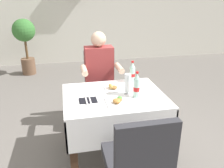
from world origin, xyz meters
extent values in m
plane|color=#66605B|center=(0.00, 0.00, 0.00)|extent=(11.00, 11.00, 0.00)
cube|color=silver|center=(0.00, 3.83, 1.40)|extent=(11.00, 0.12, 2.81)
cube|color=white|center=(-0.01, -0.09, 0.72)|extent=(1.02, 0.82, 0.02)
cube|color=white|center=(-0.01, -0.49, 0.55)|extent=(1.02, 0.02, 0.32)
cube|color=white|center=(-0.01, 0.31, 0.55)|extent=(1.02, 0.02, 0.32)
cube|color=white|center=(-0.52, -0.09, 0.55)|extent=(0.02, 0.82, 0.32)
cube|color=white|center=(0.49, -0.09, 0.55)|extent=(0.02, 0.82, 0.32)
cube|color=#472D1E|center=(-0.46, -0.44, 0.36)|extent=(0.07, 0.07, 0.71)
cube|color=#472D1E|center=(0.44, -0.44, 0.36)|extent=(0.07, 0.07, 0.71)
cube|color=#472D1E|center=(-0.46, 0.25, 0.36)|extent=(0.07, 0.07, 0.71)
cube|color=#472D1E|center=(0.44, 0.25, 0.36)|extent=(0.07, 0.07, 0.71)
cube|color=#2D2D33|center=(-0.01, 0.61, 0.49)|extent=(0.44, 0.44, 0.08)
cube|color=#2D2D33|center=(-0.01, 0.86, 0.75)|extent=(0.42, 0.06, 0.44)
cube|color=black|center=(-0.18, 0.44, 0.23)|extent=(0.04, 0.04, 0.45)
cube|color=black|center=(0.16, 0.44, 0.23)|extent=(0.04, 0.04, 0.45)
cube|color=black|center=(-0.18, 0.78, 0.23)|extent=(0.04, 0.04, 0.45)
cube|color=black|center=(0.16, 0.78, 0.23)|extent=(0.04, 0.04, 0.45)
cube|color=#2D2D33|center=(-0.01, -0.80, 0.49)|extent=(0.44, 0.44, 0.08)
cube|color=#2D2D33|center=(-0.01, -1.05, 0.75)|extent=(0.42, 0.06, 0.44)
cylinder|color=#282D42|center=(-0.13, 0.41, 0.23)|extent=(0.10, 0.10, 0.45)
cylinder|color=#282D42|center=(0.03, 0.41, 0.23)|extent=(0.10, 0.10, 0.45)
cube|color=#282D42|center=(-0.05, 0.57, 0.51)|extent=(0.34, 0.36, 0.12)
cube|color=#9E3838|center=(-0.05, 0.65, 0.82)|extent=(0.36, 0.20, 0.50)
sphere|color=beige|center=(-0.05, 0.65, 1.17)|extent=(0.19, 0.19, 0.19)
cylinder|color=beige|center=(-0.26, 0.42, 0.85)|extent=(0.07, 0.26, 0.07)
cylinder|color=beige|center=(0.17, 0.42, 0.85)|extent=(0.07, 0.26, 0.07)
cube|color=white|center=(0.00, -0.27, 0.74)|extent=(0.26, 0.26, 0.01)
ellipsoid|color=#4C8E38|center=(0.01, -0.26, 0.76)|extent=(0.07, 0.08, 0.04)
ellipsoid|color=#99602D|center=(0.00, -0.27, 0.76)|extent=(0.06, 0.08, 0.03)
ellipsoid|color=#B77A38|center=(-0.04, -0.30, 0.77)|extent=(0.07, 0.09, 0.04)
cube|color=white|center=(0.03, 0.06, 0.74)|extent=(0.23, 0.23, 0.01)
ellipsoid|color=#99602D|center=(0.01, 0.03, 0.76)|extent=(0.08, 0.08, 0.04)
ellipsoid|color=gold|center=(-0.02, 0.05, 0.77)|extent=(0.05, 0.09, 0.05)
cylinder|color=white|center=(0.13, -0.11, 0.74)|extent=(0.07, 0.07, 0.01)
cylinder|color=white|center=(0.13, -0.11, 0.75)|extent=(0.02, 0.02, 0.03)
cylinder|color=white|center=(0.13, -0.11, 0.86)|extent=(0.07, 0.07, 0.18)
cylinder|color=gold|center=(0.13, -0.11, 0.84)|extent=(0.06, 0.06, 0.15)
cylinder|color=silver|center=(0.28, 0.25, 0.82)|extent=(0.07, 0.07, 0.17)
cylinder|color=red|center=(0.28, 0.25, 0.81)|extent=(0.07, 0.07, 0.04)
cone|color=silver|center=(0.28, 0.25, 0.93)|extent=(0.06, 0.06, 0.05)
cylinder|color=red|center=(0.28, 0.25, 0.97)|extent=(0.03, 0.03, 0.02)
cylinder|color=silver|center=(0.19, -0.19, 0.83)|extent=(0.06, 0.06, 0.20)
cylinder|color=red|center=(0.19, -0.19, 0.82)|extent=(0.06, 0.06, 0.04)
cone|color=silver|center=(0.19, -0.19, 0.96)|extent=(0.06, 0.06, 0.05)
cylinder|color=red|center=(0.19, -0.19, 0.99)|extent=(0.03, 0.03, 0.02)
cube|color=black|center=(-0.29, -0.18, 0.74)|extent=(0.17, 0.13, 0.01)
cube|color=silver|center=(-0.31, -0.18, 0.74)|extent=(0.02, 0.19, 0.01)
cube|color=silver|center=(-0.27, -0.18, 0.74)|extent=(0.02, 0.19, 0.01)
cylinder|color=brown|center=(-1.28, 3.03, 0.18)|extent=(0.29, 0.29, 0.35)
cylinder|color=brown|center=(-1.28, 3.03, 0.57)|extent=(0.05, 0.05, 0.43)
sphere|color=#387533|center=(-1.28, 3.03, 0.97)|extent=(0.48, 0.48, 0.48)
camera|label=1|loc=(-0.48, -2.18, 1.70)|focal=36.80mm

